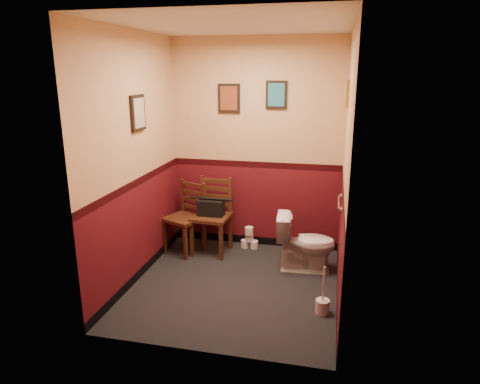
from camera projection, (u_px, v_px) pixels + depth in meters
name	position (u px, v px, depth m)	size (l,w,h in m)	color
floor	(235.00, 285.00, 4.73)	(2.20, 2.40, 0.00)	black
ceiling	(234.00, 24.00, 3.99)	(2.20, 2.40, 0.00)	silver
wall_back	(256.00, 146.00, 5.49)	(2.20, 2.70, 0.00)	#510F16
wall_front	(198.00, 198.00, 3.23)	(2.20, 2.70, 0.00)	#510F16
wall_left	(135.00, 161.00, 4.59)	(2.40, 2.70, 0.00)	#510F16
wall_right	(345.00, 171.00, 4.13)	(2.40, 2.70, 0.00)	#510F16
grab_bar	(339.00, 203.00, 4.48)	(0.05, 0.56, 0.06)	silver
framed_print_back_a	(229.00, 98.00, 5.38)	(0.28, 0.04, 0.36)	black
framed_print_back_b	(276.00, 95.00, 5.24)	(0.26, 0.04, 0.34)	black
framed_print_left	(138.00, 113.00, 4.55)	(0.04, 0.30, 0.38)	black
framed_print_right	(347.00, 94.00, 4.51)	(0.04, 0.34, 0.28)	olive
toilet	(306.00, 243.00, 5.00)	(0.39, 0.69, 0.68)	white
toilet_brush	(322.00, 305.00, 4.16)	(0.14, 0.14, 0.49)	silver
chair_left	(186.00, 217.00, 5.52)	(0.56, 0.56, 0.91)	#4C2917
chair_right	(212.00, 216.00, 5.50)	(0.48, 0.48, 0.97)	#4C2917
handbag	(211.00, 208.00, 5.42)	(0.32, 0.16, 0.24)	black
tp_stack	(249.00, 239.00, 5.69)	(0.23, 0.14, 0.30)	silver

